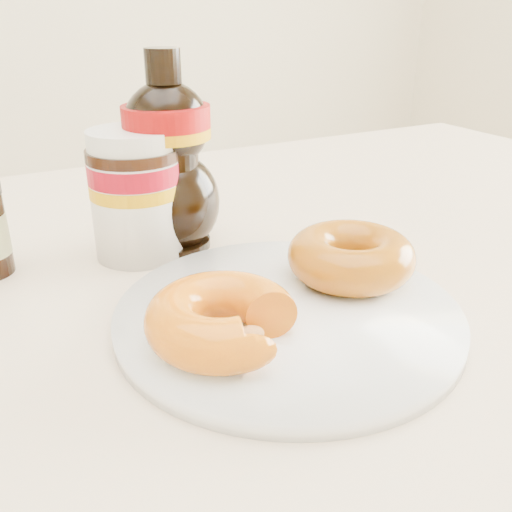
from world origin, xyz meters
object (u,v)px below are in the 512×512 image
donut_bitten (222,319)px  nutella_jar (136,189)px  syrup_bottle (168,154)px  dining_table (218,376)px  donut_whole (351,256)px  plate (288,315)px

donut_bitten → nutella_jar: nutella_jar is taller
nutella_jar → syrup_bottle: (0.03, 0.00, 0.03)m
dining_table → donut_whole: bearing=-26.1°
donut_bitten → plate: bearing=33.1°
syrup_bottle → nutella_jar: bearing=-176.6°
dining_table → syrup_bottle: 0.21m
dining_table → nutella_jar: 0.18m
nutella_jar → syrup_bottle: syrup_bottle is taller
nutella_jar → syrup_bottle: 0.04m
plate → dining_table: bearing=111.4°
donut_whole → syrup_bottle: syrup_bottle is taller
donut_whole → syrup_bottle: 0.19m
dining_table → plate: size_ratio=5.47×
plate → donut_whole: (0.07, 0.02, 0.02)m
plate → donut_bitten: size_ratio=2.52×
syrup_bottle → plate: bearing=-82.9°
donut_whole → nutella_jar: (-0.13, 0.16, 0.03)m
nutella_jar → plate: bearing=-72.4°
donut_bitten → syrup_bottle: size_ratio=0.55×
dining_table → syrup_bottle: (0.01, 0.11, 0.18)m
donut_whole → nutella_jar: nutella_jar is taller
dining_table → donut_whole: donut_whole is taller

